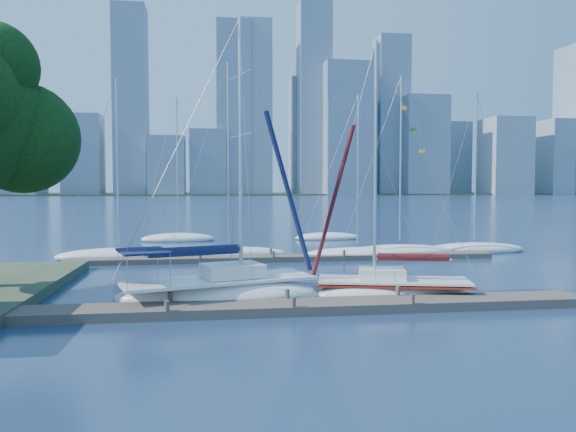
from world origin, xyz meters
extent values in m
plane|color=#162848|center=(0.00, 0.00, 0.00)|extent=(700.00, 700.00, 0.00)
cube|color=#50443B|center=(0.00, 0.00, 0.20)|extent=(26.00, 2.00, 0.40)
cube|color=#50443B|center=(2.00, 16.00, 0.18)|extent=(30.00, 1.80, 0.36)
cube|color=#38472D|center=(0.00, 320.00, 0.00)|extent=(800.00, 100.00, 1.50)
sphere|color=black|center=(-12.49, 6.55, 7.65)|extent=(5.49, 5.49, 5.49)
ellipsoid|color=white|center=(-2.94, 2.38, 0.27)|extent=(9.80, 5.63, 1.63)
cube|color=white|center=(-2.94, 2.38, 1.03)|extent=(9.07, 5.20, 0.13)
cube|color=white|center=(-2.31, 2.57, 1.42)|extent=(3.08, 2.66, 0.60)
cylinder|color=silver|center=(-1.90, 2.70, 6.99)|extent=(0.20, 0.20, 11.79)
cylinder|color=silver|center=(-4.01, 2.05, 2.29)|extent=(4.25, 1.39, 0.11)
cylinder|color=#101A38|center=(-4.01, 2.05, 2.40)|extent=(4.01, 1.60, 0.44)
cube|color=#101A38|center=(-6.14, 1.40, 2.50)|extent=(2.63, 3.05, 0.09)
ellipsoid|color=white|center=(5.23, 2.25, 0.22)|extent=(7.92, 4.16, 1.33)
cube|color=white|center=(5.23, 2.25, 0.84)|extent=(7.34, 3.84, 0.11)
cube|color=white|center=(4.71, 2.37, 1.15)|extent=(2.44, 2.06, 0.49)
cylinder|color=silver|center=(4.37, 2.46, 6.45)|extent=(0.16, 0.16, 11.14)
cylinder|color=silver|center=(6.11, 2.04, 1.86)|extent=(3.50, 0.92, 0.09)
cylinder|color=#440E0E|center=(6.11, 2.04, 1.94)|extent=(3.28, 1.11, 0.35)
cube|color=maroon|center=(5.23, 2.25, 0.69)|extent=(7.51, 3.97, 0.09)
ellipsoid|color=white|center=(-9.78, 18.21, 0.22)|extent=(9.22, 5.58, 1.23)
cylinder|color=silver|center=(-9.78, 18.21, 6.97)|extent=(0.13, 0.13, 11.71)
ellipsoid|color=white|center=(-1.94, 18.50, 0.21)|extent=(8.90, 5.27, 1.15)
cylinder|color=silver|center=(-1.94, 18.50, 7.67)|extent=(0.13, 0.13, 13.25)
ellipsoid|color=white|center=(7.40, 16.80, 0.21)|extent=(8.65, 4.02, 1.16)
cylinder|color=silver|center=(7.40, 16.80, 6.48)|extent=(0.13, 0.13, 10.86)
ellipsoid|color=white|center=(10.94, 17.73, 0.22)|extent=(8.84, 4.45, 1.23)
cylinder|color=silver|center=(10.94, 17.73, 7.31)|extent=(0.13, 0.13, 12.37)
ellipsoid|color=white|center=(17.48, 18.81, 0.21)|extent=(8.62, 4.87, 1.15)
cylinder|color=silver|center=(17.48, 18.81, 6.84)|extent=(0.13, 0.13, 11.58)
ellipsoid|color=white|center=(-6.33, 31.04, 0.21)|extent=(7.28, 4.66, 1.17)
cylinder|color=silver|center=(-6.33, 31.04, 7.35)|extent=(0.13, 0.13, 12.57)
ellipsoid|color=white|center=(8.12, 30.73, 0.19)|extent=(6.60, 2.55, 1.05)
cylinder|color=silver|center=(8.12, 30.73, 7.26)|extent=(0.11, 0.11, 12.62)
cube|color=gray|center=(-96.77, 283.96, 24.00)|extent=(14.01, 23.42, 47.99)
cube|color=slate|center=(-69.73, 287.50, 21.35)|extent=(19.63, 17.63, 42.70)
cube|color=#84919F|center=(-47.55, 309.43, 21.82)|extent=(13.81, 17.61, 43.64)
cube|color=gray|center=(-25.94, 284.92, 15.73)|extent=(19.20, 19.81, 31.47)
cube|color=slate|center=(-4.22, 286.68, 17.73)|extent=(19.45, 16.86, 35.46)
cube|color=#84919F|center=(21.35, 289.48, 47.81)|extent=(18.92, 14.99, 95.62)
cube|color=gray|center=(51.90, 304.67, 33.85)|extent=(16.21, 17.46, 67.70)
cube|color=slate|center=(70.99, 278.50, 35.84)|extent=(25.01, 18.95, 71.68)
cube|color=#84919F|center=(91.42, 294.72, 26.21)|extent=(13.19, 17.11, 52.43)
cube|color=gray|center=(115.77, 279.60, 27.49)|extent=(23.87, 18.80, 54.98)
cube|color=slate|center=(147.05, 309.52, 22.07)|extent=(16.37, 17.52, 44.13)
cube|color=#84919F|center=(164.09, 278.94, 21.76)|extent=(23.16, 23.94, 43.51)
cube|color=gray|center=(194.50, 279.05, 21.48)|extent=(13.33, 21.38, 42.97)
cube|color=slate|center=(-45.00, 290.00, 50.38)|extent=(17.26, 18.00, 100.75)
cube|color=slate|center=(10.00, 290.00, 47.25)|extent=(18.56, 18.00, 94.50)
cube|color=slate|center=(55.00, 290.00, 53.43)|extent=(17.72, 18.00, 106.86)
cube|color=slate|center=(100.00, 290.00, 44.84)|extent=(17.68, 18.00, 89.68)
camera|label=1|loc=(-3.31, -23.03, 5.30)|focal=35.00mm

